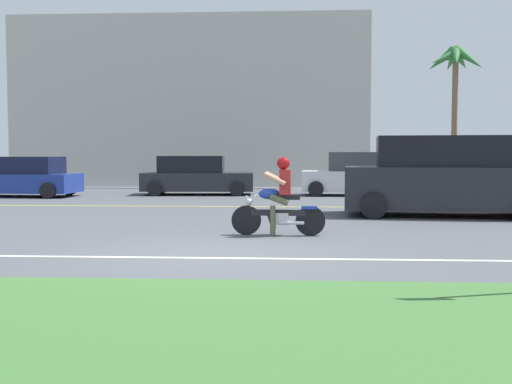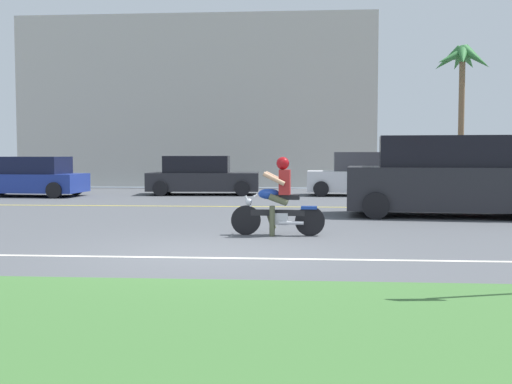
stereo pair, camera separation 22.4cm
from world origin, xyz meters
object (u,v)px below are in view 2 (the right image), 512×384
(parked_car_1, at_px, (202,176))
(parked_car_2, at_px, (358,175))
(palm_tree_0, at_px, (462,67))
(parked_car_0, at_px, (29,178))
(parked_car_3, at_px, (504,180))
(suv_nearby, at_px, (450,177))
(motorcyclist, at_px, (279,202))

(parked_car_1, bearing_deg, parked_car_2, -0.84)
(parked_car_1, bearing_deg, palm_tree_0, 5.70)
(palm_tree_0, bearing_deg, parked_car_0, -171.48)
(parked_car_1, bearing_deg, parked_car_3, -14.50)
(parked_car_0, bearing_deg, parked_car_2, 6.29)
(suv_nearby, distance_m, palm_tree_0, 9.67)
(parked_car_1, bearing_deg, suv_nearby, -45.56)
(parked_car_3, distance_m, palm_tree_0, 5.51)
(suv_nearby, bearing_deg, palm_tree_0, 74.56)
(motorcyclist, bearing_deg, palm_tree_0, 62.63)
(suv_nearby, height_order, parked_car_3, suv_nearby)
(parked_car_1, relative_size, palm_tree_0, 0.75)
(parked_car_0, relative_size, parked_car_2, 1.15)
(parked_car_1, bearing_deg, parked_car_0, -167.05)
(parked_car_2, relative_size, parked_car_3, 0.87)
(parked_car_0, xyz_separation_m, parked_car_2, (11.96, 1.32, 0.06))
(parked_car_1, height_order, parked_car_2, parked_car_2)
(motorcyclist, xyz_separation_m, parked_car_3, (6.93, 8.79, 0.06))
(parked_car_2, bearing_deg, palm_tree_0, 15.10)
(suv_nearby, xyz_separation_m, parked_car_2, (-1.58, 7.50, -0.22))
(parked_car_2, xyz_separation_m, palm_tree_0, (3.94, 1.06, 4.06))
(motorcyclist, distance_m, palm_tree_0, 14.61)
(suv_nearby, height_order, parked_car_0, suv_nearby)
(parked_car_2, relative_size, palm_tree_0, 0.65)
(parked_car_1, distance_m, parked_car_2, 5.86)
(motorcyclist, height_order, parked_car_3, motorcyclist)
(suv_nearby, relative_size, parked_car_1, 1.22)
(parked_car_0, relative_size, palm_tree_0, 0.75)
(motorcyclist, height_order, parked_car_1, motorcyclist)
(parked_car_1, height_order, parked_car_3, parked_car_3)
(motorcyclist, bearing_deg, suv_nearby, 43.56)
(parked_car_1, xyz_separation_m, palm_tree_0, (9.80, 0.98, 4.12))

